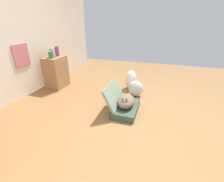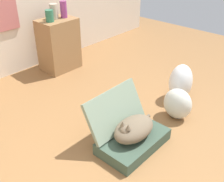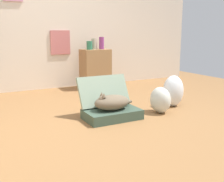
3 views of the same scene
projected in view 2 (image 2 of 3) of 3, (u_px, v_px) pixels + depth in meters
name	position (u px, v px, depth m)	size (l,w,h in m)	color
ground_plane	(118.00, 161.00, 2.41)	(7.68, 7.68, 0.00)	olive
suitcase_base	(133.00, 141.00, 2.55)	(0.66, 0.40, 0.12)	#384C3D
suitcase_lid	(115.00, 110.00, 2.56)	(0.66, 0.40, 0.04)	gray
cat	(133.00, 129.00, 2.47)	(0.52, 0.28, 0.22)	brown
plastic_bag_white	(178.00, 104.00, 2.90)	(0.24, 0.31, 0.33)	silver
plastic_bag_clear	(181.00, 82.00, 3.21)	(0.30, 0.26, 0.44)	silver
side_table	(59.00, 45.00, 3.86)	(0.50, 0.37, 0.72)	olive
vase_tall	(49.00, 16.00, 3.54)	(0.10, 0.10, 0.15)	#2D7051
vase_short	(64.00, 9.00, 3.69)	(0.09, 0.09, 0.22)	#8C387A
vase_round	(54.00, 11.00, 3.65)	(0.11, 0.11, 0.20)	#B7AD99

